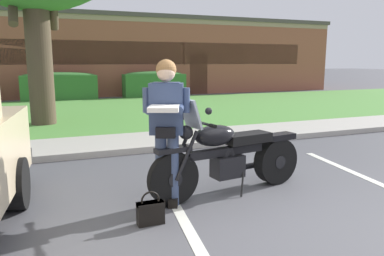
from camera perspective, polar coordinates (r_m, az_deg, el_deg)
ground_plane at (r=4.15m, az=14.14°, el=-14.01°), size 140.00×140.00×0.00m
curb_strip at (r=7.20m, az=-2.74°, el=-2.86°), size 60.00×0.20×0.12m
concrete_walk at (r=8.00m, az=-4.72°, el=-1.72°), size 60.00×1.50×0.08m
grass_lawn at (r=12.84m, az=-11.32°, el=2.56°), size 60.00×8.57×0.06m
stall_stripe_0 at (r=3.86m, az=-0.39°, el=-15.53°), size 0.70×4.38×0.01m
motorcycle at (r=4.83m, az=6.44°, el=-4.19°), size 2.24×0.82×1.26m
rider_person at (r=4.24m, az=-3.93°, el=1.02°), size 0.57×0.66×1.70m
handbag at (r=3.99m, az=-6.38°, el=-12.52°), size 0.28×0.13×0.36m
hedge_center_left at (r=17.18m, az=-19.65°, el=6.12°), size 3.13×0.90×1.24m
hedge_center_right at (r=17.85m, az=-5.80°, el=6.78°), size 2.91×0.90×1.24m
brick_building at (r=23.77m, az=-16.97°, el=10.50°), size 27.78×11.28×4.01m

